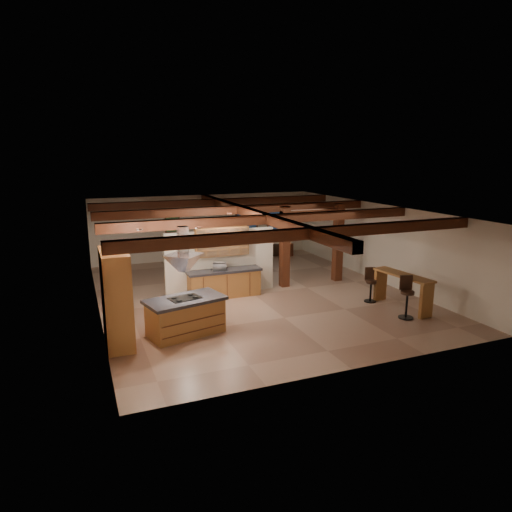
{
  "coord_description": "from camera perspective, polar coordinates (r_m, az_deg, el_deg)",
  "views": [
    {
      "loc": [
        -5.46,
        -13.89,
        4.69
      ],
      "look_at": [
        0.3,
        0.5,
        1.21
      ],
      "focal_mm": 32.0,
      "sensor_mm": 36.0,
      "label": 1
    }
  ],
  "objects": [
    {
      "name": "ground",
      "position": [
        15.65,
        -0.33,
        -4.8
      ],
      "size": [
        12.0,
        12.0,
        0.0
      ],
      "primitive_type": "plane",
      "color": "tan",
      "rests_on": "ground"
    },
    {
      "name": "room_walls",
      "position": [
        15.21,
        -0.34,
        1.62
      ],
      "size": [
        12.0,
        12.0,
        12.0
      ],
      "color": "beige",
      "rests_on": "ground"
    },
    {
      "name": "ceiling_beams",
      "position": [
        15.05,
        -0.34,
        5.28
      ],
      "size": [
        10.0,
        12.0,
        0.28
      ],
      "color": "#401C10",
      "rests_on": "room_walls"
    },
    {
      "name": "timber_posts",
      "position": [
        16.7,
        7.04,
        2.46
      ],
      "size": [
        2.5,
        0.3,
        2.9
      ],
      "color": "#401C10",
      "rests_on": "ground"
    },
    {
      "name": "partition_wall",
      "position": [
        15.49,
        -4.46,
        -0.79
      ],
      "size": [
        3.8,
        0.18,
        2.2
      ],
      "primitive_type": "cube",
      "color": "beige",
      "rests_on": "ground"
    },
    {
      "name": "pantry_cabinet",
      "position": [
        11.85,
        -17.03,
        -5.07
      ],
      "size": [
        0.67,
        1.6,
        2.4
      ],
      "color": "#905D2E",
      "rests_on": "ground"
    },
    {
      "name": "back_counter",
      "position": [
        15.29,
        -3.98,
        -3.39
      ],
      "size": [
        2.5,
        0.66,
        0.94
      ],
      "color": "#905D2E",
      "rests_on": "ground"
    },
    {
      "name": "upper_display_cabinet",
      "position": [
        15.15,
        -4.29,
        1.81
      ],
      "size": [
        1.8,
        0.36,
        0.95
      ],
      "color": "#905D2E",
      "rests_on": "partition_wall"
    },
    {
      "name": "range_hood",
      "position": [
        11.92,
        -9.0,
        -1.64
      ],
      "size": [
        1.1,
        1.1,
        1.4
      ],
      "color": "silver",
      "rests_on": "room_walls"
    },
    {
      "name": "back_windows",
      "position": [
        21.71,
        0.81,
        4.2
      ],
      "size": [
        2.7,
        0.07,
        1.7
      ],
      "color": "#401C10",
      "rests_on": "room_walls"
    },
    {
      "name": "framed_art",
      "position": [
        20.44,
        -10.42,
        4.03
      ],
      "size": [
        0.65,
        0.05,
        0.85
      ],
      "color": "#401C10",
      "rests_on": "room_walls"
    },
    {
      "name": "recessed_cans",
      "position": [
        12.44,
        -7.98,
        4.11
      ],
      "size": [
        3.16,
        2.46,
        0.03
      ],
      "color": "silver",
      "rests_on": "room_walls"
    },
    {
      "name": "kitchen_island",
      "position": [
        12.29,
        -8.8,
        -7.4
      ],
      "size": [
        2.24,
        1.54,
        1.01
      ],
      "color": "#905D2E",
      "rests_on": "ground"
    },
    {
      "name": "dining_table",
      "position": [
        18.05,
        -3.06,
        -1.5
      ],
      "size": [
        1.83,
        1.46,
        0.56
      ],
      "primitive_type": "imported",
      "rotation": [
        0.0,
        0.0,
        0.42
      ],
      "color": "#3F1B0F",
      "rests_on": "ground"
    },
    {
      "name": "sofa",
      "position": [
        21.67,
        2.07,
        0.89
      ],
      "size": [
        2.02,
        1.23,
        0.55
      ],
      "primitive_type": "imported",
      "rotation": [
        0.0,
        0.0,
        2.86
      ],
      "color": "black",
      "rests_on": "ground"
    },
    {
      "name": "microwave",
      "position": [
        15.09,
        -4.56,
        -1.3
      ],
      "size": [
        0.52,
        0.44,
        0.25
      ],
      "primitive_type": "imported",
      "rotation": [
        0.0,
        0.0,
        2.79
      ],
      "color": "#B7B7BC",
      "rests_on": "back_counter"
    },
    {
      "name": "bar_counter",
      "position": [
        14.73,
        17.84,
        -3.52
      ],
      "size": [
        0.76,
        2.14,
        1.1
      ],
      "color": "#905D2E",
      "rests_on": "ground"
    },
    {
      "name": "side_table",
      "position": [
        21.4,
        3.79,
        0.78
      ],
      "size": [
        0.63,
        0.63,
        0.6
      ],
      "primitive_type": "cube",
      "rotation": [
        0.0,
        0.0,
        0.43
      ],
      "color": "#401C10",
      "rests_on": "ground"
    },
    {
      "name": "table_lamp",
      "position": [
        21.3,
        3.81,
        2.14
      ],
      "size": [
        0.26,
        0.26,
        0.31
      ],
      "color": "black",
      "rests_on": "side_table"
    },
    {
      "name": "bar_stool_a",
      "position": [
        13.98,
        18.32,
        -4.89
      ],
      "size": [
        0.46,
        0.47,
        1.24
      ],
      "color": "black",
      "rests_on": "ground"
    },
    {
      "name": "bar_stool_b",
      "position": [
        15.24,
        14.13,
        -3.61
      ],
      "size": [
        0.36,
        0.37,
        1.03
      ],
      "color": "black",
      "rests_on": "ground"
    },
    {
      "name": "bar_stool_c",
      "position": [
        15.2,
        14.12,
        -3.49
      ],
      "size": [
        0.41,
        0.42,
        1.11
      ],
      "color": "black",
      "rests_on": "ground"
    },
    {
      "name": "dining_chairs",
      "position": [
        17.96,
        -3.07,
        -0.28
      ],
      "size": [
        2.55,
        2.55,
        1.33
      ],
      "color": "#401C10",
      "rests_on": "ground"
    }
  ]
}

